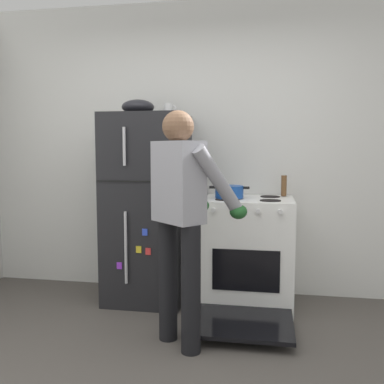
{
  "coord_description": "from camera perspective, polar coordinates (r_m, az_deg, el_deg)",
  "views": [
    {
      "loc": [
        0.59,
        -2.07,
        1.35
      ],
      "look_at": [
        -0.02,
        1.32,
        1.0
      ],
      "focal_mm": 39.93,
      "sensor_mm": 36.0,
      "label": 1
    }
  ],
  "objects": [
    {
      "name": "pepper_mill",
      "position": [
        3.85,
        12.17,
        0.83
      ],
      "size": [
        0.05,
        0.05,
        0.18
      ],
      "primitive_type": "cylinder",
      "color": "brown",
      "rests_on": "stove_range"
    },
    {
      "name": "refrigerator",
      "position": [
        3.82,
        -5.92,
        -2.13
      ],
      "size": [
        0.68,
        0.72,
        1.65
      ],
      "color": "black",
      "rests_on": "ground"
    },
    {
      "name": "mixing_bowl",
      "position": [
        3.83,
        -7.23,
        11.19
      ],
      "size": [
        0.28,
        0.28,
        0.13
      ],
      "primitive_type": "ellipsoid",
      "color": "black",
      "rests_on": "refrigerator"
    },
    {
      "name": "stove_range",
      "position": [
        3.73,
        7.45,
        -8.13
      ],
      "size": [
        0.76,
        1.23,
        0.93
      ],
      "color": "white",
      "rests_on": "ground"
    },
    {
      "name": "red_pot",
      "position": [
        3.62,
        5.0,
        0.03
      ],
      "size": [
        0.34,
        0.24,
        0.1
      ],
      "color": "#19479E",
      "rests_on": "stove_range"
    },
    {
      "name": "kitchen_wall_back",
      "position": [
        4.06,
        1.85,
        5.79
      ],
      "size": [
        6.0,
        0.1,
        2.7
      ],
      "primitive_type": "cube",
      "color": "silver",
      "rests_on": "ground"
    },
    {
      "name": "person_cook",
      "position": [
        2.87,
        -1.24,
        -2.14
      ],
      "size": [
        0.65,
        0.69,
        1.6
      ],
      "color": "black",
      "rests_on": "ground"
    },
    {
      "name": "coffee_mug",
      "position": [
        3.81,
        -3.15,
        11.02
      ],
      "size": [
        0.11,
        0.08,
        0.1
      ],
      "color": "silver",
      "rests_on": "refrigerator"
    }
  ]
}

